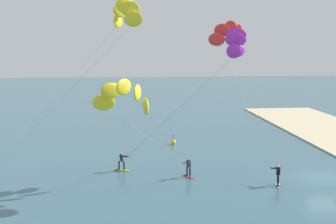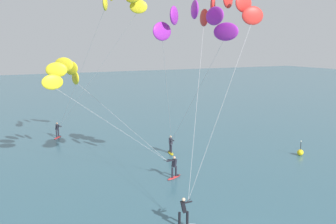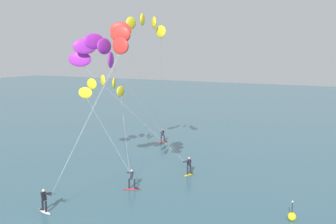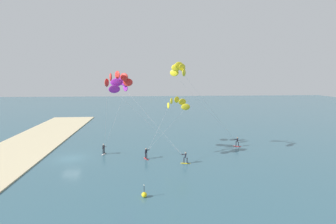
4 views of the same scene
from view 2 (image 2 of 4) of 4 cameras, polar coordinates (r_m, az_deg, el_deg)
The scene contains 5 objects.
kitesurfer_nearshore at distance 22.38m, azimuth 4.01°, elevation 13.08°, with size 6.17×11.51×12.41m.
kitesurfer_mid_water at distance 22.93m, azimuth 9.19°, elevation 14.64°, with size 7.01×5.41×13.11m.
kitesurfer_far_out at distance 28.31m, azimuth -15.48°, elevation 5.41°, with size 9.32×8.03×8.88m.
kitesurfer_downwind at distance 30.00m, azimuth -7.97°, elevation 16.26°, with size 6.69×12.90×14.53m.
marker_buoy at distance 34.50m, azimuth 20.34°, elevation -6.04°, with size 0.56×0.56×1.38m.
Camera 2 is at (-10.65, -11.18, 9.77)m, focal length 38.22 mm.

